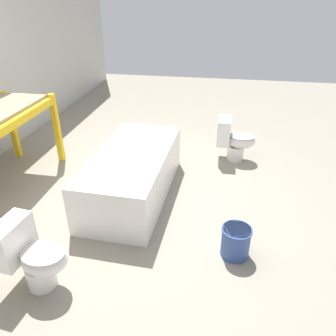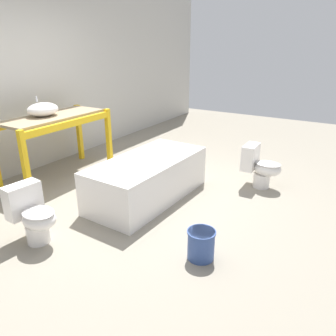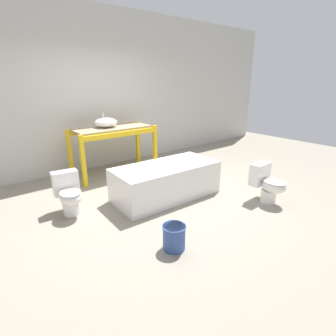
% 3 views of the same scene
% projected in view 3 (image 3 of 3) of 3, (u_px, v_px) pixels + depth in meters
% --- Properties ---
extents(ground_plane, '(12.00, 12.00, 0.00)m').
position_uv_depth(ground_plane, '(151.00, 198.00, 4.24)').
color(ground_plane, gray).
extents(warehouse_wall_rear, '(10.80, 0.08, 3.20)m').
position_uv_depth(warehouse_wall_rear, '(90.00, 91.00, 5.27)').
color(warehouse_wall_rear, beige).
rests_on(warehouse_wall_rear, ground_plane).
extents(shelving_rack, '(1.61, 0.73, 0.93)m').
position_uv_depth(shelving_rack, '(113.00, 135.00, 5.12)').
color(shelving_rack, yellow).
rests_on(shelving_rack, ground_plane).
extents(sink_basin, '(0.44, 0.37, 0.27)m').
position_uv_depth(sink_basin, '(106.00, 123.00, 5.04)').
color(sink_basin, white).
rests_on(sink_basin, shelving_rack).
extents(bathtub_main, '(1.71, 0.83, 0.54)m').
position_uv_depth(bathtub_main, '(166.00, 179.00, 4.19)').
color(bathtub_main, white).
rests_on(bathtub_main, ground_plane).
extents(toilet_near, '(0.37, 0.55, 0.59)m').
position_uv_depth(toilet_near, '(69.00, 193.00, 3.66)').
color(toilet_near, white).
rests_on(toilet_near, ground_plane).
extents(toilet_far, '(0.35, 0.52, 0.59)m').
position_uv_depth(toilet_far, '(268.00, 183.00, 4.02)').
color(toilet_far, white).
rests_on(toilet_far, ground_plane).
extents(bucket_white, '(0.27, 0.27, 0.29)m').
position_uv_depth(bucket_white, '(174.00, 237.00, 2.92)').
color(bucket_white, '#334C8C').
rests_on(bucket_white, ground_plane).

